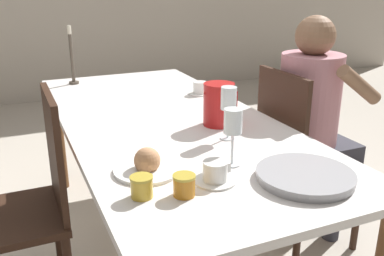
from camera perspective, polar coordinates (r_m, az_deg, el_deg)
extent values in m
plane|color=beige|center=(2.34, -3.18, -16.05)|extent=(20.00, 20.00, 0.00)
cube|color=silver|center=(2.01, -3.56, 0.95)|extent=(0.92, 2.07, 0.03)
cylinder|color=brown|center=(2.95, -17.33, -1.35)|extent=(0.07, 0.07, 0.71)
cylinder|color=brown|center=(3.12, -2.77, 0.66)|extent=(0.07, 0.07, 0.71)
cylinder|color=#331E14|center=(2.63, 15.62, -7.04)|extent=(0.04, 0.04, 0.43)
cylinder|color=#331E14|center=(2.39, 21.20, -10.47)|extent=(0.04, 0.04, 0.43)
cylinder|color=#331E14|center=(2.43, 8.71, -8.80)|extent=(0.04, 0.04, 0.43)
cylinder|color=#331E14|center=(2.17, 14.00, -12.88)|extent=(0.04, 0.04, 0.43)
cube|color=#331E14|center=(2.30, 15.39, -4.62)|extent=(0.42, 0.42, 0.03)
cube|color=#331E14|center=(2.09, 11.76, 0.82)|extent=(0.03, 0.39, 0.48)
cylinder|color=#331E14|center=(2.16, -17.41, -13.39)|extent=(0.04, 0.04, 0.43)
cube|color=#331E14|center=(1.88, -23.09, -11.12)|extent=(0.42, 0.42, 0.03)
cube|color=#331E14|center=(1.78, -17.84, -3.09)|extent=(0.03, 0.39, 0.48)
cylinder|color=#33333D|center=(2.54, 16.08, -7.64)|extent=(0.09, 0.09, 0.46)
cylinder|color=#33333D|center=(2.44, 18.46, -9.12)|extent=(0.09, 0.09, 0.46)
cube|color=#33333D|center=(2.33, 16.50, -2.74)|extent=(0.30, 0.34, 0.11)
cylinder|color=#B77A84|center=(2.19, 15.36, 3.55)|extent=(0.30, 0.30, 0.46)
sphere|color=brown|center=(2.13, 16.13, 11.74)|extent=(0.19, 0.19, 0.19)
cylinder|color=brown|center=(2.08, 21.40, 5.35)|extent=(0.25, 0.06, 0.20)
cylinder|color=red|center=(1.88, 3.59, 3.17)|extent=(0.14, 0.14, 0.19)
cube|color=red|center=(1.92, 5.69, 3.69)|extent=(0.02, 0.02, 0.08)
cone|color=red|center=(1.84, 2.12, 5.23)|extent=(0.04, 0.04, 0.04)
cylinder|color=white|center=(1.75, 4.76, -1.33)|extent=(0.06, 0.06, 0.00)
cylinder|color=white|center=(1.73, 4.82, 0.61)|extent=(0.01, 0.01, 0.12)
cylinder|color=white|center=(1.70, 4.92, 3.99)|extent=(0.06, 0.06, 0.09)
cylinder|color=white|center=(1.51, 5.31, -4.82)|extent=(0.06, 0.06, 0.00)
cylinder|color=white|center=(1.49, 5.38, -2.73)|extent=(0.01, 0.01, 0.11)
cylinder|color=white|center=(1.45, 5.50, 0.92)|extent=(0.06, 0.06, 0.09)
cylinder|color=red|center=(1.46, 5.48, 0.20)|extent=(0.05, 0.05, 0.05)
cylinder|color=white|center=(1.38, 3.08, -7.05)|extent=(0.14, 0.14, 0.01)
cylinder|color=white|center=(1.37, 3.11, -5.73)|extent=(0.08, 0.08, 0.06)
cube|color=white|center=(1.39, 4.85, -5.27)|extent=(0.01, 0.01, 0.03)
cylinder|color=white|center=(2.42, 1.10, 4.63)|extent=(0.14, 0.14, 0.01)
cylinder|color=white|center=(2.41, 1.10, 5.44)|extent=(0.08, 0.08, 0.06)
cube|color=white|center=(2.43, 2.12, 5.62)|extent=(0.01, 0.01, 0.03)
cylinder|color=#9E9EA3|center=(1.44, 14.82, -6.42)|extent=(0.31, 0.31, 0.02)
cylinder|color=#9E9EA3|center=(1.43, 14.87, -5.88)|extent=(0.32, 0.32, 0.01)
cylinder|color=white|center=(1.46, -5.95, -5.58)|extent=(0.23, 0.23, 0.01)
sphere|color=tan|center=(1.44, -6.00, -4.32)|extent=(0.09, 0.09, 0.09)
cylinder|color=#C67A1E|center=(1.29, -1.05, -7.65)|extent=(0.07, 0.07, 0.07)
cylinder|color=gold|center=(1.27, -1.06, -6.46)|extent=(0.07, 0.07, 0.01)
cylinder|color=gold|center=(1.29, -6.72, -7.79)|extent=(0.07, 0.07, 0.07)
cylinder|color=gold|center=(1.27, -6.77, -6.60)|extent=(0.07, 0.07, 0.01)
cylinder|color=#4C4238|center=(2.75, -15.45, 5.85)|extent=(0.06, 0.06, 0.01)
cylinder|color=#4C4238|center=(2.73, -15.74, 8.94)|extent=(0.02, 0.02, 0.29)
cylinder|color=beige|center=(2.70, -16.07, 12.46)|extent=(0.02, 0.02, 0.05)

